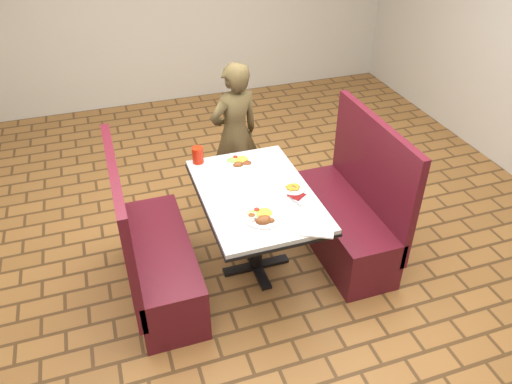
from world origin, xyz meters
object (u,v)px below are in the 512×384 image
near_dinner_plate (262,215)px  red_tumbler (198,155)px  dining_table (256,203)px  plantain_plate (293,188)px  booth_bench_left (154,258)px  diner_person (235,135)px  far_dinner_plate (240,161)px  booth_bench_right (347,216)px

near_dinner_plate → red_tumbler: (-0.24, 0.86, 0.04)m
dining_table → plantain_plate: (0.27, -0.05, 0.11)m
booth_bench_left → diner_person: (0.94, 1.03, 0.35)m
booth_bench_left → far_dinner_plate: (0.80, 0.43, 0.44)m
booth_bench_left → booth_bench_right: (1.60, 0.00, 0.00)m
far_dinner_plate → diner_person: bearing=77.2°
booth_bench_left → diner_person: size_ratio=0.88×
near_dinner_plate → far_dinner_plate: 0.74m
booth_bench_right → near_dinner_plate: bearing=-159.9°
diner_person → red_tumbler: bearing=31.2°
near_dinner_plate → plantain_plate: 0.43m
diner_person → red_tumbler: size_ratio=10.17×
near_dinner_plate → booth_bench_right: bearing=20.1°
near_dinner_plate → far_dinner_plate: bearing=84.8°
dining_table → near_dinner_plate: bearing=-101.3°
booth_bench_left → diner_person: diner_person is taller
booth_bench_left → red_tumbler: 0.88m
red_tumbler → dining_table: bearing=-60.6°
plantain_plate → red_tumbler: (-0.58, 0.60, 0.06)m
booth_bench_left → plantain_plate: bearing=-2.8°
booth_bench_right → diner_person: (-0.66, 1.03, 0.35)m
diner_person → red_tumbler: (-0.45, -0.48, 0.13)m
booth_bench_left → near_dinner_plate: booth_bench_left is taller
red_tumbler → far_dinner_plate: bearing=-21.2°
far_dinner_plate → plantain_plate: 0.55m
booth_bench_right → diner_person: bearing=122.6°
far_dinner_plate → red_tumbler: size_ratio=1.85×
booth_bench_left → red_tumbler: (0.49, 0.55, 0.49)m
near_dinner_plate → red_tumbler: bearing=105.8°
dining_table → diner_person: diner_person is taller
dining_table → red_tumbler: size_ratio=9.04×
far_dinner_plate → dining_table: bearing=-90.6°
dining_table → plantain_plate: plantain_plate is taller
booth_bench_left → far_dinner_plate: bearing=27.9°
booth_bench_right → near_dinner_plate: (-0.86, -0.32, 0.45)m
diner_person → plantain_plate: bearing=81.4°
dining_table → booth_bench_right: bearing=0.0°
dining_table → near_dinner_plate: near_dinner_plate is taller
booth_bench_left → booth_bench_right: bearing=0.0°
far_dinner_plate → red_tumbler: 0.34m
near_dinner_plate → red_tumbler: size_ratio=1.91×
far_dinner_plate → plantain_plate: bearing=-60.6°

